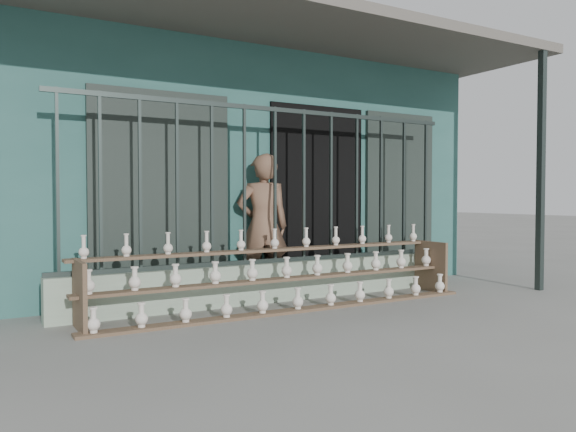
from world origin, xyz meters
TOP-DOWN VIEW (x-y plane):
  - ground at (0.00, 0.00)m, footprint 60.00×60.00m
  - workshop_building at (0.00, 4.23)m, footprint 7.40×6.60m
  - parapet_wall at (0.00, 1.30)m, footprint 5.00×0.20m
  - security_fence at (-0.00, 1.30)m, footprint 5.00×0.04m
  - shelf_rack at (-0.08, 0.89)m, footprint 4.50×0.68m
  - elderly_woman at (-0.02, 1.57)m, footprint 0.72×0.57m

SIDE VIEW (x-z plane):
  - ground at x=0.00m, z-range 0.00..0.00m
  - parapet_wall at x=0.00m, z-range 0.00..0.45m
  - shelf_rack at x=-0.08m, z-range -0.07..0.79m
  - elderly_woman at x=-0.02m, z-range 0.00..1.73m
  - security_fence at x=0.00m, z-range 0.45..2.25m
  - workshop_building at x=0.00m, z-range 0.02..3.23m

